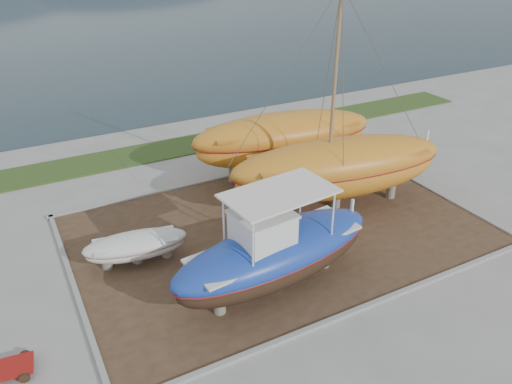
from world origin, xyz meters
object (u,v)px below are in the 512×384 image
blue_caique (276,242)px  white_dinghy (136,249)px  orange_bare_hull (283,145)px  red_trailer (9,370)px  orange_sailboat (344,107)px

blue_caique → white_dinghy: 6.08m
orange_bare_hull → red_trailer: size_ratio=4.75×
orange_sailboat → red_trailer: 16.51m
orange_sailboat → red_trailer: size_ratio=4.95×
white_dinghy → orange_bare_hull: size_ratio=0.41×
blue_caique → orange_sailboat: (5.82, 4.05, 3.09)m
red_trailer → white_dinghy: bearing=43.6°
orange_bare_hull → white_dinghy: bearing=-147.5°
orange_sailboat → red_trailer: (-15.25, -3.77, -5.06)m
blue_caique → orange_bare_hull: (5.53, 8.67, -0.37)m
blue_caique → orange_bare_hull: blue_caique is taller
white_dinghy → orange_sailboat: size_ratio=0.39×
orange_bare_hull → red_trailer: (-14.95, -8.39, -1.61)m
orange_sailboat → orange_bare_hull: orange_sailboat is taller
white_dinghy → red_trailer: 6.53m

